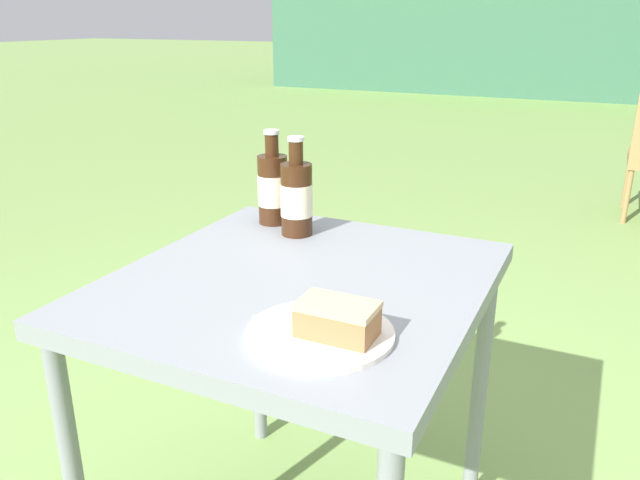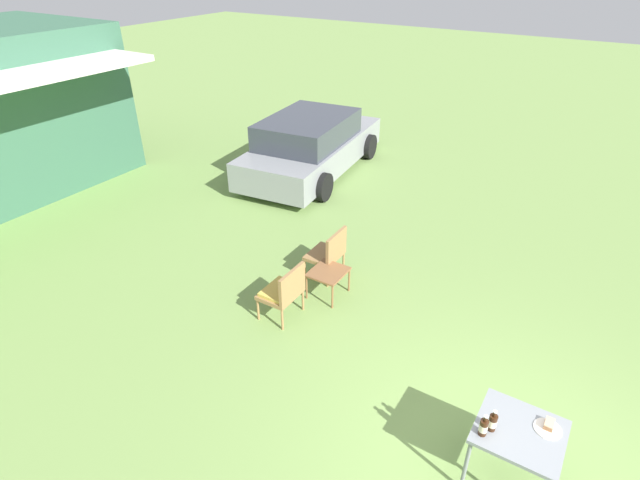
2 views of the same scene
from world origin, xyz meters
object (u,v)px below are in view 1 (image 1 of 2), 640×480
Objects in this scene: patio_table at (300,312)px; cake_on_plate at (328,327)px; cola_bottle_far at (273,187)px; cola_bottle_near at (297,197)px.

cake_on_plate is (0.16, -0.21, 0.10)m from patio_table.
cake_on_plate is at bearing -52.32° from patio_table.
cola_bottle_far is (-0.23, 0.30, 0.18)m from patio_table.
cola_bottle_far is at bearing 127.66° from cake_on_plate.
patio_table is at bearing -61.47° from cola_bottle_near.
cola_bottle_far is at bearing 127.65° from patio_table.
patio_table is 0.29m from cake_on_plate.
cola_bottle_near reaches higher than cake_on_plate.
cola_bottle_near is (-0.13, 0.24, 0.18)m from patio_table.
patio_table is at bearing -52.35° from cola_bottle_far.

